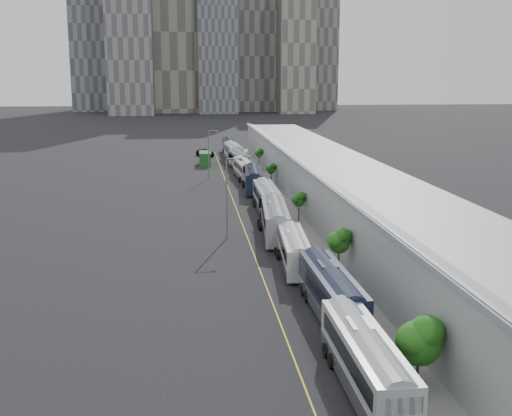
{
  "coord_description": "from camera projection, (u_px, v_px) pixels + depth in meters",
  "views": [
    {
      "loc": [
        -8.41,
        -27.21,
        18.84
      ],
      "look_at": [
        -0.17,
        49.31,
        3.0
      ],
      "focal_mm": 45.0,
      "sensor_mm": 36.0,
      "label": 1
    }
  ],
  "objects": [
    {
      "name": "bus_1",
      "position": [
        331.0,
        296.0,
        51.02
      ],
      "size": [
        3.0,
        13.53,
        3.94
      ],
      "rotation": [
        0.0,
        0.0,
        0.02
      ],
      "color": "#161D32",
      "rests_on": "ground"
    },
    {
      "name": "bus_8",
      "position": [
        233.0,
        154.0,
        144.34
      ],
      "size": [
        3.43,
        13.99,
        4.06
      ],
      "rotation": [
        0.0,
        0.0,
        0.05
      ],
      "color": "silver",
      "rests_on": "ground"
    },
    {
      "name": "sidewalk",
      "position": [
        320.0,
        220.0,
        85.67
      ],
      "size": [
        10.0,
        170.0,
        0.12
      ],
      "primitive_type": "cube",
      "color": "gray",
      "rests_on": "ground"
    },
    {
      "name": "tree_3",
      "position": [
        271.0,
        170.0,
        111.95
      ],
      "size": [
        1.33,
        1.33,
        3.57
      ],
      "color": "black",
      "rests_on": "ground"
    },
    {
      "name": "bus_0",
      "position": [
        365.0,
        367.0,
        38.74
      ],
      "size": [
        2.94,
        13.22,
        3.86
      ],
      "rotation": [
        0.0,
        0.0,
        0.0
      ],
      "color": "#9DA0A7",
      "rests_on": "ground"
    },
    {
      "name": "bus_9",
      "position": [
        229.0,
        147.0,
        158.38
      ],
      "size": [
        2.86,
        12.84,
        3.75
      ],
      "rotation": [
        0.0,
        0.0,
        0.01
      ],
      "color": "black",
      "rests_on": "ground"
    },
    {
      "name": "bus_4",
      "position": [
        267.0,
        200.0,
        90.59
      ],
      "size": [
        2.97,
        13.4,
        3.91
      ],
      "rotation": [
        0.0,
        0.0,
        -0.01
      ],
      "color": "#ACAEB7",
      "rests_on": "ground"
    },
    {
      "name": "street_lamp_near",
      "position": [
        228.0,
        193.0,
        74.91
      ],
      "size": [
        2.04,
        0.22,
        9.58
      ],
      "color": "#59595E",
      "rests_on": "ground"
    },
    {
      "name": "bus_6",
      "position": [
        244.0,
        170.0,
        120.14
      ],
      "size": [
        3.12,
        12.41,
        3.59
      ],
      "rotation": [
        0.0,
        0.0,
        0.05
      ],
      "color": "white",
      "rests_on": "ground"
    },
    {
      "name": "tree_4",
      "position": [
        259.0,
        154.0,
        130.68
      ],
      "size": [
        1.28,
        1.28,
        4.03
      ],
      "color": "black",
      "rests_on": "ground"
    },
    {
      "name": "tree_0",
      "position": [
        419.0,
        336.0,
        38.98
      ],
      "size": [
        2.82,
        2.82,
        4.74
      ],
      "color": "black",
      "rests_on": "ground"
    },
    {
      "name": "tree_1",
      "position": [
        339.0,
        240.0,
        60.92
      ],
      "size": [
        2.02,
        2.02,
        4.6
      ],
      "color": "black",
      "rests_on": "ground"
    },
    {
      "name": "depot",
      "position": [
        349.0,
        194.0,
        85.39
      ],
      "size": [
        12.45,
        160.4,
        7.2
      ],
      "color": "gray",
      "rests_on": "ground"
    },
    {
      "name": "street_lamp_far",
      "position": [
        210.0,
        151.0,
        119.72
      ],
      "size": [
        2.04,
        0.22,
        9.03
      ],
      "color": "#59595E",
      "rests_on": "ground"
    },
    {
      "name": "suv",
      "position": [
        205.0,
        153.0,
        153.68
      ],
      "size": [
        4.68,
        6.81,
        1.73
      ],
      "primitive_type": "imported",
      "rotation": [
        0.0,
        0.0,
        0.32
      ],
      "color": "black",
      "rests_on": "ground"
    },
    {
      "name": "bus_3",
      "position": [
        275.0,
        223.0,
        76.21
      ],
      "size": [
        3.9,
        14.0,
        4.04
      ],
      "rotation": [
        0.0,
        0.0,
        -0.08
      ],
      "color": "gray",
      "rests_on": "ground"
    },
    {
      "name": "lane_line",
      "position": [
        241.0,
        222.0,
        84.58
      ],
      "size": [
        0.12,
        160.0,
        0.02
      ],
      "primitive_type": "cube",
      "color": "gold",
      "rests_on": "ground"
    },
    {
      "name": "bus_2",
      "position": [
        294.0,
        253.0,
        64.09
      ],
      "size": [
        3.23,
        12.11,
        3.5
      ],
      "rotation": [
        0.0,
        0.0,
        -0.07
      ],
      "color": "silver",
      "rests_on": "ground"
    },
    {
      "name": "bus_7",
      "position": [
        239.0,
        162.0,
        131.65
      ],
      "size": [
        3.68,
        12.82,
        3.7
      ],
      "rotation": [
        0.0,
        0.0,
        0.09
      ],
      "color": "slate",
      "rests_on": "ground"
    },
    {
      "name": "bus_5",
      "position": [
        253.0,
        181.0,
        106.86
      ],
      "size": [
        3.69,
        13.68,
        3.95
      ],
      "rotation": [
        0.0,
        0.0,
        -0.07
      ],
      "color": "black",
      "rests_on": "ground"
    },
    {
      "name": "shipping_container",
      "position": [
        205.0,
        159.0,
        138.16
      ],
      "size": [
        2.5,
        6.93,
        2.85
      ],
      "primitive_type": "cube",
      "rotation": [
        0.0,
        0.0,
        -0.02
      ],
      "color": "#164718",
      "rests_on": "ground"
    },
    {
      "name": "tree_2",
      "position": [
        299.0,
        200.0,
        84.2
      ],
      "size": [
        1.47,
        1.47,
        3.67
      ],
      "color": "black",
      "rests_on": "ground"
    },
    {
      "name": "skyline",
      "position": [
        195.0,
        14.0,
        336.3
      ],
      "size": [
        145.0,
        64.0,
        120.0
      ],
      "color": "slate",
      "rests_on": "ground"
    }
  ]
}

